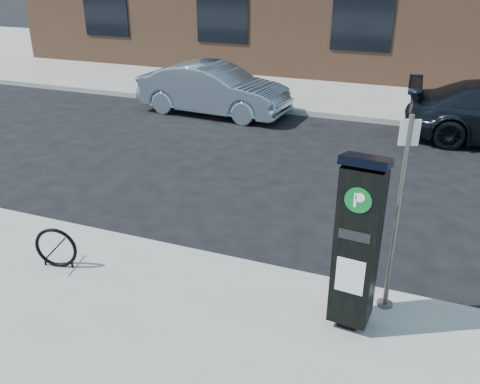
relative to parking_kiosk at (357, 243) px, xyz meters
The scene contains 8 objects.
ground 2.55m from the parking_kiosk, 158.26° to the left, with size 120.00×120.00×0.00m, color black.
sidewalk_far 15.01m from the parking_kiosk, 97.92° to the left, with size 60.00×12.00×0.15m, color gray.
curb_near 2.51m from the parking_kiosk, 158.74° to the left, with size 60.00×0.12×0.16m, color #9E9B93.
curb_far 9.16m from the parking_kiosk, 103.13° to the left, with size 60.00×0.12×0.16m, color #9E9B93.
parking_kiosk is the anchor object (origin of this frame).
sign_pole 0.64m from the parking_kiosk, 55.79° to the left, with size 0.21×0.20×2.44m.
bike_rack 4.10m from the parking_kiosk, behind, with size 0.60×0.18×0.61m.
car_silver 9.70m from the parking_kiosk, 123.45° to the left, with size 1.51×4.32×1.42m, color #8194A4.
Camera 1 is at (2.61, -5.77, 4.08)m, focal length 38.00 mm.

